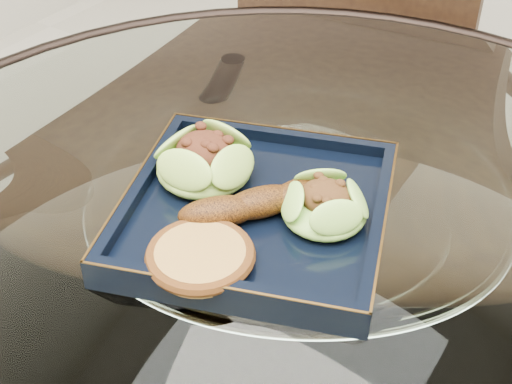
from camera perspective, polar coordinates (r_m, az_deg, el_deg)
The scene contains 7 objects.
dining_table at distance 0.87m, azimuth 2.87°, elevation -11.12°, with size 1.13×1.13×0.77m.
dining_chair at distance 1.26m, azimuth 5.10°, elevation 5.88°, with size 0.51×0.51×1.05m.
navy_plate at distance 0.75m, azimuth 0.00°, elevation -1.80°, with size 0.27×0.27×0.02m, color black.
lettuce_wrap_left at distance 0.78m, azimuth -4.18°, elevation 2.30°, with size 0.10×0.10×0.04m, color #74A931.
lettuce_wrap_right at distance 0.72m, azimuth 5.50°, elevation -1.28°, with size 0.09×0.09×0.03m, color #5EAF33.
roasted_plantain at distance 0.73m, azimuth 0.42°, elevation -0.82°, with size 0.17×0.04×0.03m, color #562B09.
crumb_patty at distance 0.68m, azimuth -4.47°, elevation -5.23°, with size 0.09×0.09×0.02m, color #A78037.
Camera 1 is at (0.28, -0.49, 1.25)m, focal length 50.00 mm.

